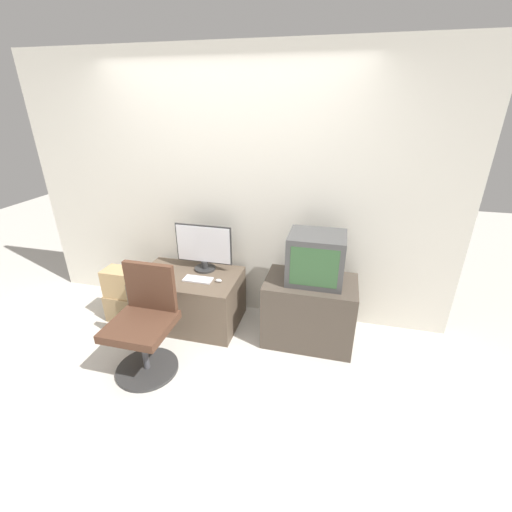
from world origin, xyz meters
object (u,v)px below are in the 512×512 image
(main_monitor, at_px, (204,247))
(keyboard, at_px, (198,279))
(cardboard_box_lower, at_px, (124,306))
(mouse, at_px, (219,281))
(crt_tv, at_px, (316,258))
(office_chair, at_px, (145,326))
(book, at_px, (113,333))

(main_monitor, distance_m, keyboard, 0.34)
(keyboard, distance_m, cardboard_box_lower, 0.94)
(mouse, bearing_deg, cardboard_box_lower, -176.84)
(crt_tv, height_order, office_chair, crt_tv)
(crt_tv, bearing_deg, office_chair, -150.75)
(crt_tv, distance_m, office_chair, 1.58)
(book, bearing_deg, mouse, 19.00)
(mouse, height_order, cardboard_box_lower, mouse)
(main_monitor, bearing_deg, mouse, -44.95)
(office_chair, height_order, book, office_chair)
(main_monitor, relative_size, crt_tv, 1.19)
(keyboard, xyz_separation_m, cardboard_box_lower, (-0.85, -0.05, -0.40))
(keyboard, height_order, cardboard_box_lower, keyboard)
(main_monitor, height_order, mouse, main_monitor)
(main_monitor, height_order, office_chair, main_monitor)
(mouse, bearing_deg, keyboard, -177.37)
(main_monitor, bearing_deg, office_chair, -102.31)
(main_monitor, distance_m, book, 1.25)
(book, bearing_deg, cardboard_box_lower, 97.67)
(office_chair, distance_m, book, 0.79)
(cardboard_box_lower, bearing_deg, crt_tv, 4.03)
(cardboard_box_lower, xyz_separation_m, book, (0.04, -0.29, -0.13))
(crt_tv, xyz_separation_m, cardboard_box_lower, (-1.96, -0.14, -0.72))
(main_monitor, bearing_deg, book, -143.85)
(office_chair, bearing_deg, keyboard, 71.88)
(mouse, height_order, office_chair, office_chair)
(mouse, bearing_deg, crt_tv, 5.07)
(main_monitor, xyz_separation_m, mouse, (0.23, -0.23, -0.23))
(main_monitor, xyz_separation_m, cardboard_box_lower, (-0.83, -0.29, -0.64))
(keyboard, xyz_separation_m, crt_tv, (1.11, 0.09, 0.31))
(keyboard, distance_m, office_chair, 0.70)
(mouse, bearing_deg, book, -161.00)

